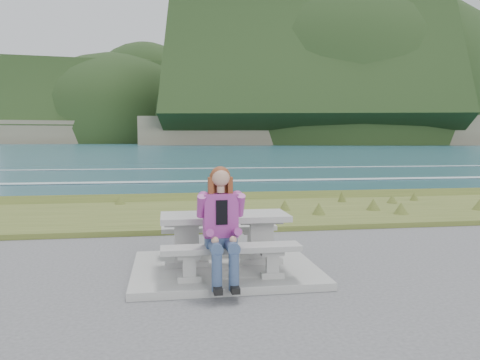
# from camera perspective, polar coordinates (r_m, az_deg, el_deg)

# --- Properties ---
(concrete_slab) EXTENTS (2.60, 2.10, 0.10)m
(concrete_slab) POSITION_cam_1_polar(r_m,az_deg,el_deg) (6.84, -1.88, -10.78)
(concrete_slab) COLOR gray
(concrete_slab) RESTS_ON ground
(picnic_table) EXTENTS (1.80, 0.75, 0.75)m
(picnic_table) POSITION_cam_1_polar(r_m,az_deg,el_deg) (6.70, -1.89, -5.56)
(picnic_table) COLOR gray
(picnic_table) RESTS_ON concrete_slab
(bench_landward) EXTENTS (1.80, 0.35, 0.45)m
(bench_landward) POSITION_cam_1_polar(r_m,az_deg,el_deg) (6.07, -1.06, -8.93)
(bench_landward) COLOR gray
(bench_landward) RESTS_ON concrete_slab
(bench_seaward) EXTENTS (1.80, 0.35, 0.45)m
(bench_seaward) POSITION_cam_1_polar(r_m,az_deg,el_deg) (7.43, -2.56, -6.35)
(bench_seaward) COLOR gray
(bench_seaward) RESTS_ON concrete_slab
(grass_verge) EXTENTS (160.00, 4.50, 0.22)m
(grass_verge) POSITION_cam_1_polar(r_m,az_deg,el_deg) (11.72, -4.92, -4.40)
(grass_verge) COLOR #3B4E1D
(grass_verge) RESTS_ON ground
(shore_drop) EXTENTS (160.00, 0.80, 2.20)m
(shore_drop) POSITION_cam_1_polar(r_m,az_deg,el_deg) (14.59, -5.73, -2.55)
(shore_drop) COLOR #6C6351
(shore_drop) RESTS_ON ground
(ocean) EXTENTS (1600.00, 1600.00, 0.09)m
(ocean) POSITION_cam_1_polar(r_m,az_deg,el_deg) (31.85, -7.47, -1.63)
(ocean) COLOR #204C5C
(ocean) RESTS_ON ground
(headland_range) EXTENTS (729.83, 363.95, 216.46)m
(headland_range) POSITION_cam_1_polar(r_m,az_deg,el_deg) (447.65, 16.36, 5.83)
(headland_range) COLOR #6C6351
(headland_range) RESTS_ON ground
(seated_woman) EXTENTS (0.43, 0.75, 1.47)m
(seated_woman) POSITION_cam_1_polar(r_m,az_deg,el_deg) (5.88, -2.18, -7.49)
(seated_woman) COLOR navy
(seated_woman) RESTS_ON concrete_slab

